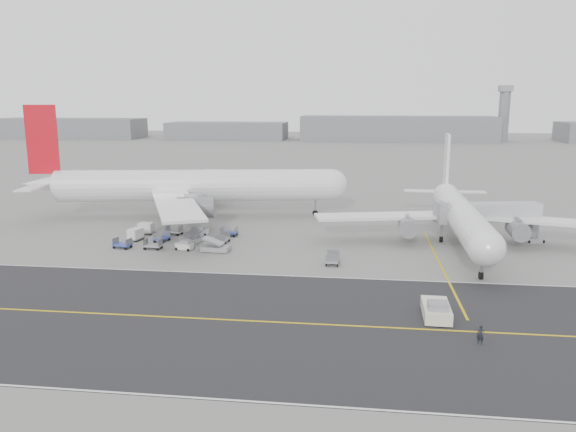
# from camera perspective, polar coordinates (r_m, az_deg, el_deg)

# --- Properties ---
(ground) EXTENTS (700.00, 700.00, 0.00)m
(ground) POSITION_cam_1_polar(r_m,az_deg,el_deg) (77.94, -6.66, -5.33)
(ground) COLOR gray
(ground) RESTS_ON ground
(taxiway) EXTENTS (220.00, 59.00, 0.03)m
(taxiway) POSITION_cam_1_polar(r_m,az_deg,el_deg) (60.32, -6.05, -10.45)
(taxiway) COLOR #28282B
(taxiway) RESTS_ON ground
(horizon_buildings) EXTENTS (520.00, 28.00, 28.00)m
(horizon_buildings) POSITION_cam_1_polar(r_m,az_deg,el_deg) (333.34, 9.24, 7.58)
(horizon_buildings) COLOR gray
(horizon_buildings) RESTS_ON ground
(control_tower) EXTENTS (7.00, 7.00, 31.25)m
(control_tower) POSITION_cam_1_polar(r_m,az_deg,el_deg) (347.21, 21.09, 9.81)
(control_tower) COLOR gray
(control_tower) RESTS_ON ground
(airliner_a) EXTENTS (63.14, 61.98, 21.91)m
(airliner_a) POSITION_cam_1_polar(r_m,az_deg,el_deg) (111.95, -10.17, 3.06)
(airliner_a) COLOR white
(airliner_a) RESTS_ON ground
(airliner_b) EXTENTS (47.13, 47.68, 16.44)m
(airliner_b) POSITION_cam_1_polar(r_m,az_deg,el_deg) (94.08, 17.12, 0.15)
(airliner_b) COLOR white
(airliner_b) RESTS_ON ground
(pushback_tug) EXTENTS (2.90, 7.59, 2.17)m
(pushback_tug) POSITION_cam_1_polar(r_m,az_deg,el_deg) (62.24, 14.83, -9.21)
(pushback_tug) COLOR silver
(pushback_tug) RESTS_ON ground
(jet_bridge) EXTENTS (17.98, 6.49, 6.70)m
(jet_bridge) POSITION_cam_1_polar(r_m,az_deg,el_deg) (96.13, 19.78, 0.17)
(jet_bridge) COLOR gray
(jet_bridge) RESTS_ON ground
(gse_cluster) EXTENTS (25.23, 20.39, 2.09)m
(gse_cluster) POSITION_cam_1_polar(r_m,az_deg,el_deg) (93.47, -11.04, -2.60)
(gse_cluster) COLOR #929297
(gse_cluster) RESTS_ON ground
(stray_dolly) EXTENTS (1.85, 2.95, 1.79)m
(stray_dolly) POSITION_cam_1_polar(r_m,az_deg,el_deg) (79.65, 4.54, -4.91)
(stray_dolly) COLOR silver
(stray_dolly) RESTS_ON ground
(ground_crew_a) EXTENTS (0.81, 0.70, 1.89)m
(ground_crew_a) POSITION_cam_1_polar(r_m,az_deg,el_deg) (57.11, 18.98, -11.34)
(ground_crew_a) COLOR black
(ground_crew_a) RESTS_ON ground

